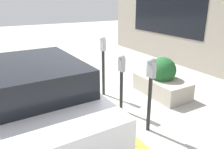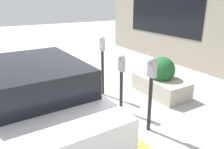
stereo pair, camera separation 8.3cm
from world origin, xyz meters
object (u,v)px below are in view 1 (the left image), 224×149
(planter_box, at_px, (162,80))
(parked_car_front, at_px, (34,94))
(parking_meter_nearest, at_px, (151,83))
(parking_meter_middle, at_px, (103,59))
(parking_meter_second, at_px, (122,74))

(planter_box, xyz_separation_m, parked_car_front, (-0.04, 3.37, 0.37))
(parking_meter_nearest, height_order, parking_meter_middle, parking_meter_middle)
(planter_box, bearing_deg, parking_meter_middle, 60.49)
(parking_meter_second, height_order, parked_car_front, parked_car_front)
(parking_meter_nearest, bearing_deg, parked_car_front, 58.74)
(parking_meter_nearest, xyz_separation_m, parked_car_front, (1.17, 1.93, -0.24))
(parking_meter_second, bearing_deg, parked_car_front, 84.05)
(parking_meter_second, xyz_separation_m, parked_car_front, (0.20, 1.90, -0.13))
(parking_meter_middle, bearing_deg, parking_meter_second, 175.90)
(planter_box, distance_m, parked_car_front, 3.40)
(parking_meter_nearest, relative_size, parking_meter_middle, 0.94)
(parking_meter_nearest, xyz_separation_m, parking_meter_middle, (2.00, -0.04, 0.01))
(parking_meter_middle, bearing_deg, parked_car_front, 112.76)
(parked_car_front, bearing_deg, parking_meter_nearest, -123.02)
(parked_car_front, bearing_deg, parking_meter_second, -97.71)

